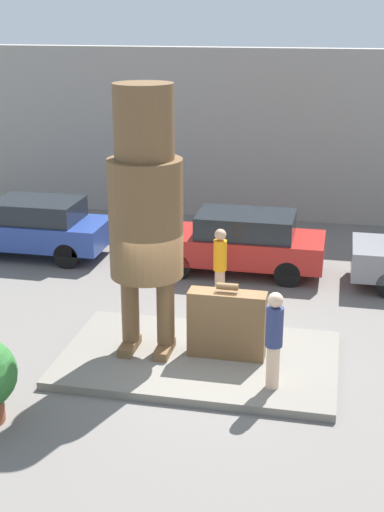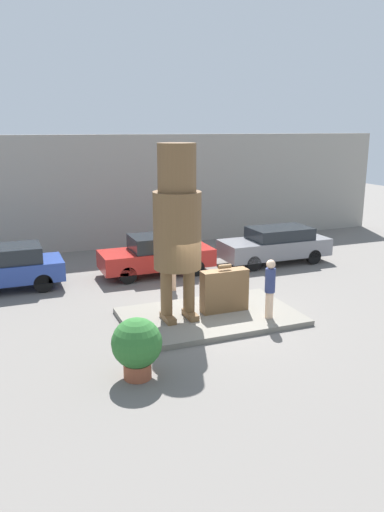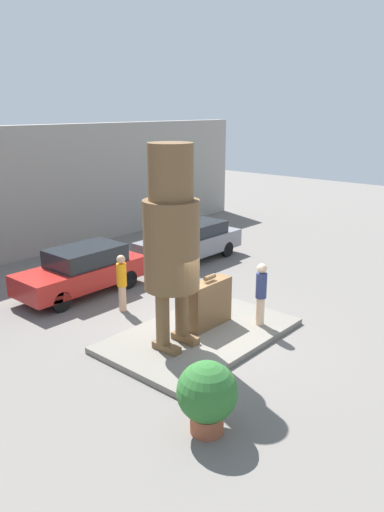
# 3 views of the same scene
# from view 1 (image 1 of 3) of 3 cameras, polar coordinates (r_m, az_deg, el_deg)

# --- Properties ---
(ground_plane) EXTENTS (60.00, 60.00, 0.00)m
(ground_plane) POSITION_cam_1_polar(r_m,az_deg,el_deg) (13.64, 0.55, -8.54)
(ground_plane) COLOR slate
(pedestal) EXTENTS (5.16, 3.21, 0.16)m
(pedestal) POSITION_cam_1_polar(r_m,az_deg,el_deg) (13.61, 0.55, -8.25)
(pedestal) COLOR slate
(pedestal) RESTS_ON ground_plane
(building_backdrop) EXTENTS (28.00, 0.60, 5.25)m
(building_backdrop) POSITION_cam_1_polar(r_m,az_deg,el_deg) (22.56, 5.84, 9.58)
(building_backdrop) COLOR gray
(building_backdrop) RESTS_ON ground_plane
(statue_figure) EXTENTS (1.35, 1.35, 5.00)m
(statue_figure) POSITION_cam_1_polar(r_m,az_deg,el_deg) (12.81, -3.75, 4.37)
(statue_figure) COLOR brown
(statue_figure) RESTS_ON pedestal
(giant_suitcase) EXTENTS (1.45, 0.43, 1.46)m
(giant_suitcase) POSITION_cam_1_polar(r_m,az_deg,el_deg) (13.31, 2.81, -5.45)
(giant_suitcase) COLOR brown
(giant_suitcase) RESTS_ON pedestal
(tourist) EXTENTS (0.30, 0.30, 1.76)m
(tourist) POSITION_cam_1_polar(r_m,az_deg,el_deg) (12.16, 6.58, -6.41)
(tourist) COLOR beige
(tourist) RESTS_ON pedestal
(parked_car_blue) EXTENTS (4.09, 1.74, 1.56)m
(parked_car_blue) POSITION_cam_1_polar(r_m,az_deg,el_deg) (19.61, -12.54, 2.34)
(parked_car_blue) COLOR #284293
(parked_car_blue) RESTS_ON ground_plane
(parked_car_red) EXTENTS (4.35, 1.72, 1.55)m
(parked_car_red) POSITION_cam_1_polar(r_m,az_deg,el_deg) (17.95, 3.81, 1.18)
(parked_car_red) COLOR #B2231E
(parked_car_red) RESTS_ON ground_plane
(worker_hivis) EXTENTS (0.30, 0.30, 1.75)m
(worker_hivis) POSITION_cam_1_polar(r_m,az_deg,el_deg) (15.97, 2.25, -0.55)
(worker_hivis) COLOR tan
(worker_hivis) RESTS_ON ground_plane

